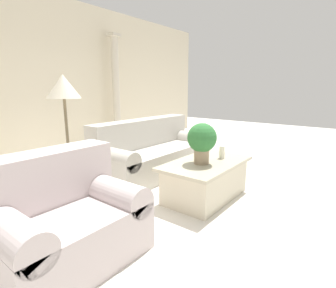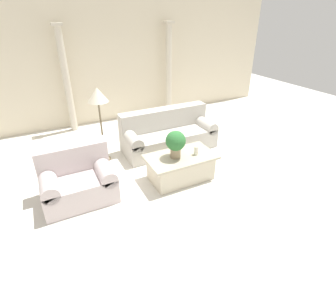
# 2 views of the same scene
# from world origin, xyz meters

# --- Properties ---
(ground_plane) EXTENTS (16.00, 16.00, 0.00)m
(ground_plane) POSITION_xyz_m (0.00, 0.00, 0.00)
(ground_plane) COLOR silver
(wall_back) EXTENTS (10.00, 0.06, 3.20)m
(wall_back) POSITION_xyz_m (0.00, 3.14, 1.60)
(wall_back) COLOR beige
(wall_back) RESTS_ON ground_plane
(sofa_long) EXTENTS (2.10, 0.86, 0.90)m
(sofa_long) POSITION_xyz_m (0.44, 0.77, 0.35)
(sofa_long) COLOR #B7B2A8
(sofa_long) RESTS_ON ground_plane
(loveseat) EXTENTS (1.15, 0.86, 0.90)m
(loveseat) POSITION_xyz_m (-1.73, -0.17, 0.36)
(loveseat) COLOR beige
(loveseat) RESTS_ON ground_plane
(coffee_table) EXTENTS (1.28, 0.74, 0.49)m
(coffee_table) POSITION_xyz_m (0.08, -0.47, 0.25)
(coffee_table) COLOR beige
(coffee_table) RESTS_ON ground_plane
(potted_plant) EXTENTS (0.36, 0.36, 0.51)m
(potted_plant) POSITION_xyz_m (-0.03, -0.46, 0.79)
(potted_plant) COLOR #937F60
(potted_plant) RESTS_ON coffee_table
(pillar_candle) EXTENTS (0.07, 0.07, 0.17)m
(pillar_candle) POSITION_xyz_m (0.36, -0.55, 0.57)
(pillar_candle) COLOR silver
(pillar_candle) RESTS_ON coffee_table
(floor_lamp) EXTENTS (0.40, 0.40, 1.57)m
(floor_lamp) POSITION_xyz_m (-1.02, 0.88, 1.36)
(floor_lamp) COLOR brown
(floor_lamp) RESTS_ON ground_plane
(column_left) EXTENTS (0.24, 0.24, 2.63)m
(column_left) POSITION_xyz_m (-1.34, 2.84, 1.34)
(column_left) COLOR beige
(column_left) RESTS_ON ground_plane
(column_right) EXTENTS (0.24, 0.24, 2.63)m
(column_right) POSITION_xyz_m (1.51, 2.84, 1.34)
(column_right) COLOR beige
(column_right) RESTS_ON ground_plane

